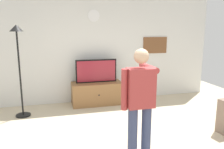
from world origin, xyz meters
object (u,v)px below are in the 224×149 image
(tv_stand, at_px, (97,93))
(framed_picture, at_px, (155,45))
(wall_clock, at_px, (94,16))
(television, at_px, (96,71))
(floor_lamp, at_px, (18,52))
(person_standing_nearer_lamp, at_px, (140,99))

(tv_stand, bearing_deg, framed_picture, 9.83)
(tv_stand, bearing_deg, wall_clock, 90.00)
(television, xyz_separation_m, floor_lamp, (-1.75, -0.44, 0.57))
(framed_picture, xyz_separation_m, person_standing_nearer_lamp, (-1.57, -2.94, -0.53))
(television, xyz_separation_m, wall_clock, (-0.00, 0.24, 1.37))
(wall_clock, height_order, framed_picture, wall_clock)
(tv_stand, relative_size, television, 1.22)
(wall_clock, bearing_deg, tv_stand, -90.00)
(tv_stand, distance_m, framed_picture, 2.09)
(tv_stand, distance_m, television, 0.58)
(floor_lamp, bearing_deg, wall_clock, 21.46)
(television, height_order, framed_picture, framed_picture)
(tv_stand, relative_size, floor_lamp, 0.63)
(tv_stand, height_order, television, television)
(television, bearing_deg, wall_clock, 90.00)
(tv_stand, xyz_separation_m, wall_clock, (-0.00, 0.29, 1.94))
(framed_picture, bearing_deg, person_standing_nearer_lamp, -118.13)
(framed_picture, relative_size, person_standing_nearer_lamp, 0.42)
(tv_stand, height_order, floor_lamp, floor_lamp)
(framed_picture, distance_m, floor_lamp, 3.52)
(television, bearing_deg, tv_stand, -90.00)
(floor_lamp, height_order, person_standing_nearer_lamp, floor_lamp)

